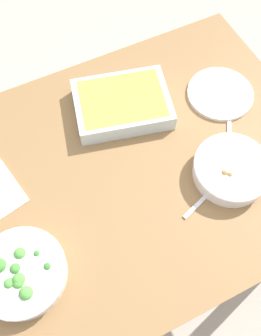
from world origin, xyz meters
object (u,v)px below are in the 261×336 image
side_plate (220,94)px  fork_on_table (229,123)px  broccoli_bowl (21,273)px  spoon_by_stew (210,192)px  baking_dish (122,104)px  stew_bowl (231,169)px

side_plate → fork_on_table: (-0.04, -0.11, -0.00)m
broccoli_bowl → side_plate: bearing=19.6°
spoon_by_stew → fork_on_table: bearing=44.7°
side_plate → spoon_by_stew: size_ratio=1.28×
fork_on_table → spoon_by_stew: bearing=-135.3°
broccoli_bowl → baking_dish: 0.59m
spoon_by_stew → stew_bowl: bearing=18.2°
broccoli_bowl → fork_on_table: size_ratio=1.50×
baking_dish → side_plate: (0.32, -0.09, -0.03)m
side_plate → fork_on_table: side_plate is taller
side_plate → fork_on_table: bearing=-107.7°
side_plate → spoon_by_stew: 0.36m
stew_bowl → spoon_by_stew: size_ratio=1.32×
stew_bowl → broccoli_bowl: size_ratio=0.96×
baking_dish → side_plate: baking_dish is taller
side_plate → spoon_by_stew: side_plate is taller
spoon_by_stew → fork_on_table: 0.26m
stew_bowl → fork_on_table: 0.19m
spoon_by_stew → broccoli_bowl: bearing=178.8°
broccoli_bowl → fork_on_table: bearing=12.7°
side_plate → fork_on_table: 0.12m
stew_bowl → side_plate: bearing=62.8°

